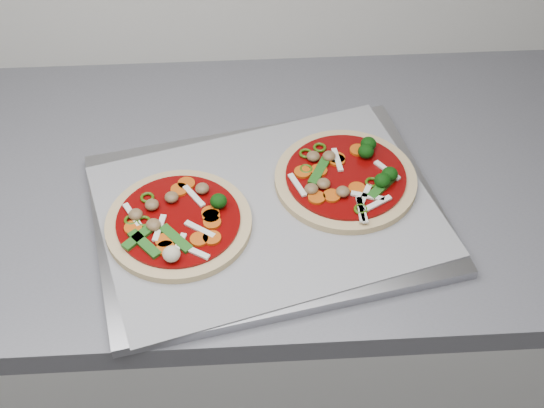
{
  "coord_description": "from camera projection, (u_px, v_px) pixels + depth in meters",
  "views": [
    {
      "loc": [
        -0.55,
        0.48,
        1.71
      ],
      "look_at": [
        -0.51,
        1.21,
        0.93
      ],
      "focal_mm": 50.0,
      "sensor_mm": 36.0,
      "label": 1
    }
  ],
  "objects": [
    {
      "name": "pizza_left",
      "position": [
        178.0,
        222.0,
        1.05
      ],
      "size": [
        0.22,
        0.22,
        0.03
      ],
      "rotation": [
        0.0,
        0.0,
        -0.07
      ],
      "color": "#D7B27A",
      "rests_on": "parchment"
    },
    {
      "name": "pizza_right",
      "position": [
        346.0,
        178.0,
        1.11
      ],
      "size": [
        0.27,
        0.27,
        0.04
      ],
      "rotation": [
        0.0,
        0.0,
        0.4
      ],
      "color": "#D7B27A",
      "rests_on": "parchment"
    },
    {
      "name": "parchment",
      "position": [
        267.0,
        210.0,
        1.08
      ],
      "size": [
        0.54,
        0.45,
        0.0
      ],
      "primitive_type": "cube",
      "rotation": [
        0.0,
        0.0,
        0.27
      ],
      "color": "gray",
      "rests_on": "baking_tray"
    },
    {
      "name": "base_cabinet",
      "position": [
        523.0,
        334.0,
        1.51
      ],
      "size": [
        3.6,
        0.6,
        0.86
      ],
      "primitive_type": "cube",
      "color": "silver",
      "rests_on": "ground"
    },
    {
      "name": "baking_tray",
      "position": [
        267.0,
        214.0,
        1.09
      ],
      "size": [
        0.55,
        0.45,
        0.02
      ],
      "primitive_type": "cube",
      "rotation": [
        0.0,
        0.0,
        0.2
      ],
      "color": "#98989D",
      "rests_on": "countertop"
    }
  ]
}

